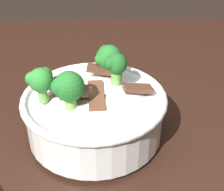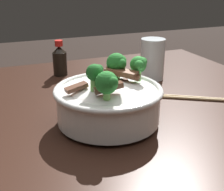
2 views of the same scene
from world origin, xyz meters
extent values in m
cube|color=black|center=(0.00, 0.00, 0.79)|extent=(1.12, 0.97, 0.04)
cube|color=black|center=(0.48, -0.41, 0.39)|extent=(0.07, 0.07, 0.77)
cylinder|color=white|center=(-0.03, -0.06, 0.82)|extent=(0.09, 0.09, 0.01)
cylinder|color=white|center=(-0.03, -0.06, 0.86)|extent=(0.22, 0.22, 0.07)
torus|color=white|center=(-0.03, -0.06, 0.89)|extent=(0.23, 0.23, 0.01)
ellipsoid|color=white|center=(-0.03, -0.06, 0.88)|extent=(0.19, 0.19, 0.06)
cube|color=#563323|center=(-0.03, -0.13, 0.91)|extent=(0.03, 0.05, 0.02)
cube|color=brown|center=(-0.04, -0.06, 0.91)|extent=(0.07, 0.03, 0.01)
cube|color=#563323|center=(0.02, -0.08, 0.92)|extent=(0.02, 0.06, 0.02)
cube|color=brown|center=(-0.04, -0.02, 0.92)|extent=(0.06, 0.07, 0.02)
cube|color=brown|center=(-0.04, -0.02, 0.92)|extent=(0.07, 0.06, 0.01)
cube|color=#563323|center=(-0.05, -0.04, 0.91)|extent=(0.03, 0.07, 0.01)
cylinder|color=#6BA84C|center=(0.03, -0.09, 0.91)|extent=(0.01, 0.01, 0.02)
sphere|color=#237028|center=(0.03, -0.09, 0.93)|extent=(0.04, 0.04, 0.04)
sphere|color=#237028|center=(0.05, -0.08, 0.94)|extent=(0.02, 0.02, 0.02)
sphere|color=#237028|center=(0.03, -0.07, 0.93)|extent=(0.02, 0.02, 0.02)
cylinder|color=#6BA84C|center=(-0.04, 0.02, 0.91)|extent=(0.01, 0.01, 0.03)
sphere|color=#2D8433|center=(-0.04, 0.02, 0.94)|extent=(0.04, 0.04, 0.04)
sphere|color=#2D8433|center=(-0.03, 0.01, 0.94)|extent=(0.02, 0.02, 0.02)
sphere|color=#2D8433|center=(-0.05, 0.03, 0.94)|extent=(0.02, 0.02, 0.02)
cylinder|color=#6BA84C|center=(-0.01, -0.10, 0.92)|extent=(0.02, 0.02, 0.03)
sphere|color=#1E6023|center=(-0.01, -0.10, 0.94)|extent=(0.03, 0.03, 0.03)
sphere|color=#1E6023|center=(0.00, -0.10, 0.94)|extent=(0.02, 0.02, 0.02)
sphere|color=#1E6023|center=(-0.01, -0.09, 0.95)|extent=(0.02, 0.02, 0.02)
cylinder|color=#7AB256|center=(-0.07, -0.03, 0.91)|extent=(0.02, 0.02, 0.02)
sphere|color=#237028|center=(-0.07, -0.03, 0.94)|extent=(0.04, 0.04, 0.04)
sphere|color=#237028|center=(-0.05, -0.02, 0.94)|extent=(0.02, 0.02, 0.02)
sphere|color=#237028|center=(-0.07, -0.01, 0.94)|extent=(0.03, 0.03, 0.03)
camera|label=1|loc=(-0.45, -0.06, 1.17)|focal=50.99mm
camera|label=2|loc=(0.53, -0.28, 1.12)|focal=49.06mm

